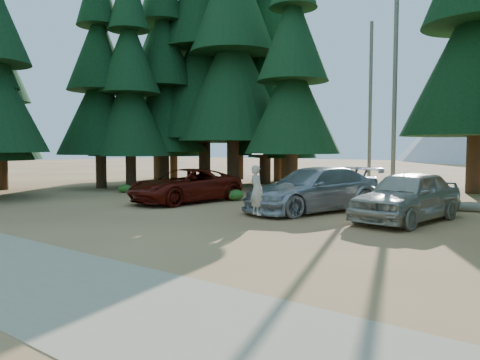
{
  "coord_description": "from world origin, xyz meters",
  "views": [
    {
      "loc": [
        9.96,
        -11.19,
        2.53
      ],
      "look_at": [
        -1.26,
        3.29,
        1.25
      ],
      "focal_mm": 35.0,
      "sensor_mm": 36.0,
      "label": 1
    }
  ],
  "objects_px": {
    "silver_minivan_right": "(407,196)",
    "frisbee_player": "(256,190)",
    "log_left": "(303,198)",
    "log_mid": "(372,196)",
    "silver_minivan_center": "(313,189)",
    "red_pickup": "(185,186)"
  },
  "relations": [
    {
      "from": "frisbee_player",
      "to": "log_left",
      "type": "distance_m",
      "value": 7.29
    },
    {
      "from": "frisbee_player",
      "to": "log_left",
      "type": "bearing_deg",
      "value": -48.05
    },
    {
      "from": "red_pickup",
      "to": "silver_minivan_right",
      "type": "relative_size",
      "value": 1.08
    },
    {
      "from": "log_left",
      "to": "log_mid",
      "type": "distance_m",
      "value": 3.42
    },
    {
      "from": "red_pickup",
      "to": "frisbee_player",
      "type": "height_order",
      "value": "frisbee_player"
    },
    {
      "from": "silver_minivan_center",
      "to": "frisbee_player",
      "type": "distance_m",
      "value": 3.89
    },
    {
      "from": "silver_minivan_right",
      "to": "log_left",
      "type": "xyz_separation_m",
      "value": [
        -5.96,
        3.25,
        -0.74
      ]
    },
    {
      "from": "silver_minivan_right",
      "to": "frisbee_player",
      "type": "bearing_deg",
      "value": -128.15
    },
    {
      "from": "red_pickup",
      "to": "silver_minivan_center",
      "type": "distance_m",
      "value": 6.25
    },
    {
      "from": "silver_minivan_center",
      "to": "log_mid",
      "type": "bearing_deg",
      "value": 105.99
    },
    {
      "from": "silver_minivan_right",
      "to": "frisbee_player",
      "type": "xyz_separation_m",
      "value": [
        -3.72,
        -3.62,
        0.27
      ]
    },
    {
      "from": "frisbee_player",
      "to": "log_left",
      "type": "height_order",
      "value": "frisbee_player"
    },
    {
      "from": "red_pickup",
      "to": "log_left",
      "type": "distance_m",
      "value": 5.58
    },
    {
      "from": "red_pickup",
      "to": "silver_minivan_right",
      "type": "xyz_separation_m",
      "value": [
        9.95,
        0.61,
        0.1
      ]
    },
    {
      "from": "silver_minivan_center",
      "to": "log_left",
      "type": "bearing_deg",
      "value": 144.75
    },
    {
      "from": "silver_minivan_right",
      "to": "silver_minivan_center",
      "type": "bearing_deg",
      "value": -176.27
    },
    {
      "from": "red_pickup",
      "to": "frisbee_player",
      "type": "xyz_separation_m",
      "value": [
        6.22,
        -3.01,
        0.37
      ]
    },
    {
      "from": "silver_minivan_center",
      "to": "frisbee_player",
      "type": "bearing_deg",
      "value": -71.15
    },
    {
      "from": "red_pickup",
      "to": "log_left",
      "type": "relative_size",
      "value": 1.47
    },
    {
      "from": "silver_minivan_right",
      "to": "frisbee_player",
      "type": "relative_size",
      "value": 2.53
    },
    {
      "from": "silver_minivan_center",
      "to": "silver_minivan_right",
      "type": "relative_size",
      "value": 1.17
    },
    {
      "from": "log_left",
      "to": "log_mid",
      "type": "height_order",
      "value": "log_mid"
    }
  ]
}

